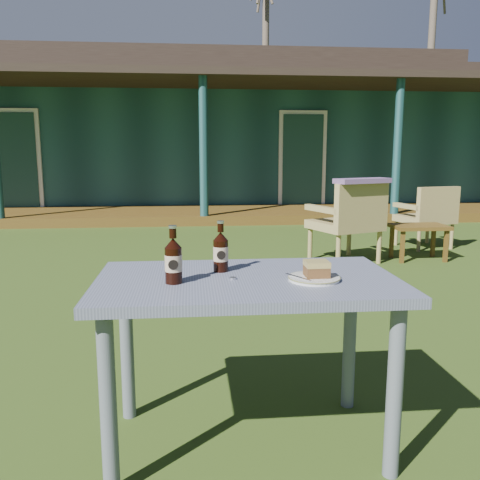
{
  "coord_description": "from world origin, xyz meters",
  "views": [
    {
      "loc": [
        -0.22,
        -3.56,
        1.22
      ],
      "look_at": [
        0.0,
        -1.3,
        0.82
      ],
      "focal_mm": 38.0,
      "sensor_mm": 36.0,
      "label": 1
    }
  ],
  "objects": [
    {
      "name": "cola_bottle_near",
      "position": [
        -0.1,
        -1.48,
        0.81
      ],
      "size": [
        0.06,
        0.07,
        0.21
      ],
      "color": "black",
      "rests_on": "cafe_table"
    },
    {
      "name": "tree_right",
      "position": [
        9.5,
        17.0,
        5.5
      ],
      "size": [
        0.28,
        0.28,
        11.0
      ],
      "primitive_type": "cylinder",
      "color": "brown",
      "rests_on": "ground"
    },
    {
      "name": "ground",
      "position": [
        0.0,
        0.0,
        0.0
      ],
      "size": [
        80.0,
        80.0,
        0.0
      ],
      "primitive_type": "plane",
      "color": "#334916"
    },
    {
      "name": "bottle_cap",
      "position": [
        -0.06,
        -1.62,
        0.72
      ],
      "size": [
        0.03,
        0.03,
        0.01
      ],
      "primitive_type": "cylinder",
      "color": "silver",
      "rests_on": "cafe_table"
    },
    {
      "name": "pavilion",
      "position": [
        -0.0,
        9.39,
        1.61
      ],
      "size": [
        15.8,
        8.3,
        3.45
      ],
      "color": "#194042",
      "rests_on": "ground"
    },
    {
      "name": "plate",
      "position": [
        0.26,
        -1.67,
        0.73
      ],
      "size": [
        0.2,
        0.2,
        0.01
      ],
      "color": "silver",
      "rests_on": "cafe_table"
    },
    {
      "name": "cola_bottle_far",
      "position": [
        -0.29,
        -1.66,
        0.81
      ],
      "size": [
        0.07,
        0.07,
        0.22
      ],
      "color": "black",
      "rests_on": "cafe_table"
    },
    {
      "name": "floral_throw",
      "position": [
        1.57,
        1.61,
        0.91
      ],
      "size": [
        0.66,
        0.41,
        0.05
      ],
      "primitive_type": "cube",
      "rotation": [
        0.0,
        0.0,
        3.51
      ],
      "color": "slate",
      "rests_on": "armchair_left"
    },
    {
      "name": "tree_mid",
      "position": [
        3.0,
        18.5,
        4.75
      ],
      "size": [
        0.28,
        0.28,
        9.5
      ],
      "primitive_type": "cylinder",
      "color": "brown",
      "rests_on": "ground"
    },
    {
      "name": "armchair_right",
      "position": [
        2.76,
        2.52,
        0.44
      ],
      "size": [
        0.69,
        0.67,
        0.79
      ],
      "color": "#99864C",
      "rests_on": "ground"
    },
    {
      "name": "cake_slice",
      "position": [
        0.27,
        -1.66,
        0.77
      ],
      "size": [
        0.09,
        0.09,
        0.06
      ],
      "color": "#54351A",
      "rests_on": "plate"
    },
    {
      "name": "cafe_table",
      "position": [
        0.0,
        -1.6,
        0.62
      ],
      "size": [
        1.2,
        0.7,
        0.72
      ],
      "color": "slate",
      "rests_on": "ground"
    },
    {
      "name": "fork",
      "position": [
        0.19,
        -1.68,
        0.74
      ],
      "size": [
        0.08,
        0.13,
        0.0
      ],
      "primitive_type": "cube",
      "rotation": [
        0.0,
        0.0,
        0.54
      ],
      "color": "silver",
      "rests_on": "plate"
    },
    {
      "name": "armchair_left",
      "position": [
        1.5,
        1.77,
        0.5
      ],
      "size": [
        0.84,
        0.81,
        0.89
      ],
      "color": "#99864C",
      "rests_on": "ground"
    },
    {
      "name": "side_table",
      "position": [
        2.33,
        1.86,
        0.34
      ],
      "size": [
        0.6,
        0.4,
        0.4
      ],
      "color": "#533A14",
      "rests_on": "ground"
    }
  ]
}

